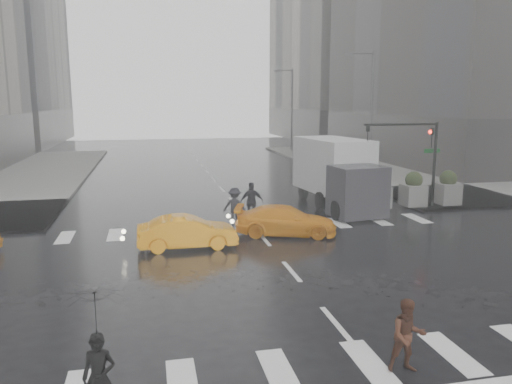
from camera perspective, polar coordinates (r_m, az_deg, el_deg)
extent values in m
plane|color=black|center=(16.77, 4.09, -9.04)|extent=(120.00, 120.00, 0.00)
cube|color=slate|center=(40.90, 23.88, 1.77)|extent=(35.00, 35.00, 0.15)
cube|color=#2E2A28|center=(53.95, 26.36, 5.73)|extent=(26.05, 26.05, 4.40)
cube|color=#AAA294|center=(79.63, 13.62, 19.09)|extent=(26.00, 26.00, 36.00)
cube|color=#2E2A28|center=(78.73, 13.13, 7.67)|extent=(26.05, 26.05, 4.40)
cylinder|color=black|center=(27.53, 19.70, 2.85)|extent=(0.16, 0.16, 4.50)
cylinder|color=black|center=(26.35, 16.26, 7.43)|extent=(4.00, 0.12, 0.12)
imported|color=black|center=(27.26, 19.44, 5.86)|extent=(0.16, 0.20, 1.00)
imported|color=black|center=(25.57, 12.63, 6.39)|extent=(0.16, 0.20, 1.00)
sphere|color=#FF190C|center=(27.19, 19.30, 6.50)|extent=(0.20, 0.20, 0.20)
cube|color=#0B4F18|center=(27.70, 19.47, 4.47)|extent=(0.90, 0.03, 0.22)
cylinder|color=#59595B|center=(36.62, 12.98, 8.45)|extent=(0.20, 0.20, 9.00)
cylinder|color=#59595B|center=(36.38, 11.94, 15.26)|extent=(1.80, 0.12, 0.12)
cube|color=#59595B|center=(36.02, 10.57, 15.20)|extent=(0.50, 0.22, 0.15)
cylinder|color=#59595B|center=(55.39, 4.11, 9.25)|extent=(0.20, 0.20, 9.00)
cylinder|color=#59595B|center=(55.23, 3.25, 13.72)|extent=(1.80, 0.12, 0.12)
cube|color=#59595B|center=(54.99, 2.32, 13.64)|extent=(0.50, 0.22, 0.15)
cube|color=slate|center=(26.49, 13.75, -0.51)|extent=(1.10, 1.10, 1.10)
sphere|color=black|center=(26.36, 13.82, 1.20)|extent=(0.90, 0.90, 0.90)
cube|color=slate|center=(27.42, 17.51, -0.33)|extent=(1.10, 1.10, 1.10)
sphere|color=black|center=(27.29, 17.60, 1.32)|extent=(0.90, 0.90, 0.90)
cube|color=slate|center=(28.46, 21.02, -0.17)|extent=(1.10, 1.10, 1.10)
sphere|color=black|center=(28.33, 21.12, 1.42)|extent=(0.90, 0.90, 0.90)
imported|color=black|center=(9.68, -17.49, -19.58)|extent=(0.66, 0.50, 1.62)
imported|color=black|center=(9.16, -17.90, -13.15)|extent=(1.15, 1.16, 0.88)
imported|color=#402317|center=(11.17, 16.96, -15.45)|extent=(0.85, 0.71, 1.57)
imported|color=black|center=(23.25, -0.50, -1.14)|extent=(1.10, 0.68, 1.85)
imported|color=black|center=(22.66, -2.43, -1.64)|extent=(1.25, 0.96, 1.71)
imported|color=orange|center=(19.31, -7.85, -4.56)|extent=(3.79, 1.34, 1.24)
imported|color=orange|center=(21.01, 3.41, -3.27)|extent=(4.08, 2.72, 1.23)
cube|color=silver|center=(27.25, 8.76, 3.07)|extent=(2.53, 4.84, 2.84)
cube|color=#302F34|center=(24.30, 11.53, 0.09)|extent=(2.42, 1.90, 2.42)
cube|color=black|center=(24.18, 11.59, 1.81)|extent=(2.11, 0.95, 0.95)
cylinder|color=black|center=(23.85, 9.22, -2.09)|extent=(0.29, 0.95, 0.95)
cylinder|color=black|center=(24.73, 14.00, -1.82)|extent=(0.29, 0.95, 0.95)
cylinder|color=black|center=(25.98, 7.37, -1.02)|extent=(0.29, 0.95, 0.95)
cylinder|color=black|center=(26.79, 11.84, -0.80)|extent=(0.29, 0.95, 0.95)
cylinder|color=black|center=(28.72, 5.41, 0.12)|extent=(0.29, 0.95, 0.95)
cylinder|color=black|center=(29.46, 9.52, 0.28)|extent=(0.29, 0.95, 0.95)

